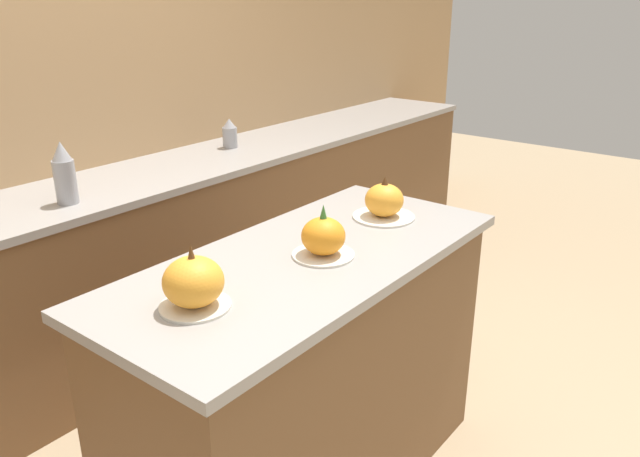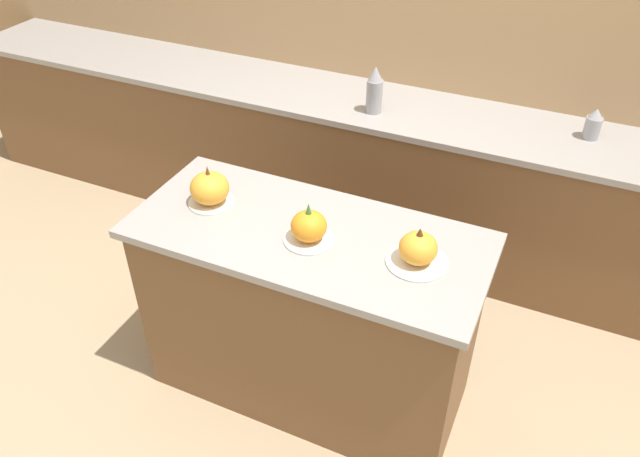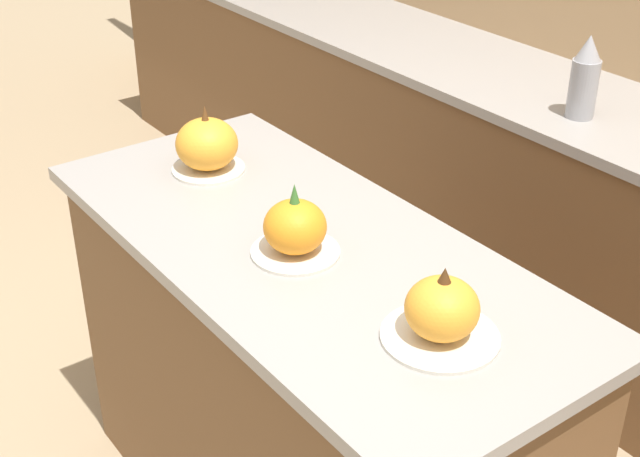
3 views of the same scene
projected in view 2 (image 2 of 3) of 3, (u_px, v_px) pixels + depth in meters
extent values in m
plane|color=tan|center=(310.00, 384.00, 3.07)|extent=(12.00, 12.00, 0.00)
cube|color=tan|center=(429.00, 31.00, 3.48)|extent=(8.00, 0.06, 2.50)
cube|color=brown|center=(309.00, 319.00, 2.80)|extent=(1.41, 0.59, 0.91)
cube|color=gray|center=(307.00, 236.00, 2.51)|extent=(1.47, 0.65, 0.03)
cube|color=brown|center=(399.00, 182.00, 3.72)|extent=(6.00, 0.56, 0.89)
cube|color=gray|center=(405.00, 112.00, 3.45)|extent=(6.00, 0.60, 0.03)
cylinder|color=silver|center=(211.00, 202.00, 2.67)|extent=(0.20, 0.20, 0.01)
ellipsoid|color=orange|center=(210.00, 188.00, 2.62)|extent=(0.17, 0.17, 0.14)
cone|color=brown|center=(207.00, 170.00, 2.57)|extent=(0.02, 0.02, 0.04)
cylinder|color=silver|center=(309.00, 239.00, 2.46)|extent=(0.20, 0.20, 0.01)
ellipsoid|color=orange|center=(309.00, 226.00, 2.42)|extent=(0.14, 0.14, 0.12)
cone|color=#38702D|center=(309.00, 209.00, 2.37)|extent=(0.03, 0.03, 0.05)
cylinder|color=silver|center=(416.00, 262.00, 2.35)|extent=(0.23, 0.23, 0.01)
ellipsoid|color=orange|center=(418.00, 248.00, 2.31)|extent=(0.15, 0.15, 0.12)
cone|color=#4C2D14|center=(420.00, 232.00, 2.26)|extent=(0.03, 0.03, 0.03)
cylinder|color=#99999E|center=(374.00, 96.00, 3.35)|extent=(0.09, 0.09, 0.18)
cone|color=#99999E|center=(376.00, 73.00, 3.27)|extent=(0.08, 0.08, 0.08)
cylinder|color=#99999E|center=(592.00, 128.00, 3.14)|extent=(0.08, 0.08, 0.11)
cone|color=#99999E|center=(596.00, 113.00, 3.09)|extent=(0.07, 0.07, 0.05)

